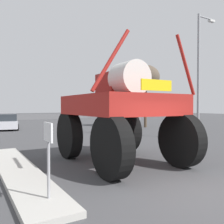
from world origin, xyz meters
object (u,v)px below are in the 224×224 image
at_px(sedan_ahead, 8,122).
at_px(traffic_signal_near_right, 138,103).
at_px(lane_arrow_sign, 48,146).
at_px(oversize_sprayer, 121,112).
at_px(bare_tree_right, 145,78).
at_px(streetlight_near_right, 200,71).

distance_m(sedan_ahead, traffic_signal_near_right, 13.74).
relative_size(lane_arrow_sign, sedan_ahead, 0.41).
bearing_deg(lane_arrow_sign, oversize_sprayer, 35.97).
height_order(traffic_signal_near_right, bare_tree_right, bare_tree_right).
height_order(lane_arrow_sign, sedan_ahead, lane_arrow_sign).
relative_size(oversize_sprayer, traffic_signal_near_right, 1.67).
relative_size(sedan_ahead, streetlight_near_right, 0.50).
bearing_deg(streetlight_near_right, oversize_sprayer, -159.87).
height_order(oversize_sprayer, bare_tree_right, bare_tree_right).
height_order(lane_arrow_sign, streetlight_near_right, streetlight_near_right).
xyz_separation_m(sedan_ahead, traffic_signal_near_right, (6.73, -11.85, 1.77)).
relative_size(lane_arrow_sign, oversize_sprayer, 0.31).
distance_m(lane_arrow_sign, bare_tree_right, 21.47).
bearing_deg(oversize_sprayer, lane_arrow_sign, 126.47).
distance_m(lane_arrow_sign, traffic_signal_near_right, 11.54).
relative_size(oversize_sprayer, streetlight_near_right, 0.66).
bearing_deg(lane_arrow_sign, traffic_signal_near_right, 42.76).
relative_size(lane_arrow_sign, streetlight_near_right, 0.20).
bearing_deg(sedan_ahead, traffic_signal_near_right, -142.97).
relative_size(lane_arrow_sign, bare_tree_right, 0.26).
bearing_deg(bare_tree_right, streetlight_near_right, -105.72).
xyz_separation_m(oversize_sprayer, streetlight_near_right, (8.55, 3.13, 2.73)).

